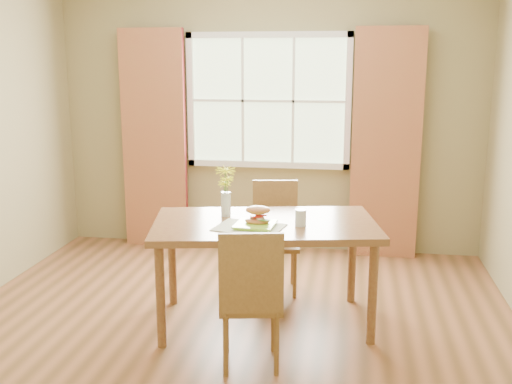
{
  "coord_description": "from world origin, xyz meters",
  "views": [
    {
      "loc": [
        0.82,
        -4.0,
        1.92
      ],
      "look_at": [
        0.18,
        0.03,
        1.0
      ],
      "focal_mm": 42.0,
      "sensor_mm": 36.0,
      "label": 1
    }
  ],
  "objects_px": {
    "dining_table": "(265,232)",
    "chair_near": "(251,294)",
    "flower_vase": "(226,186)",
    "chair_far": "(275,231)",
    "water_glass": "(301,218)",
    "croissant_sandwich": "(258,215)"
  },
  "relations": [
    {
      "from": "dining_table",
      "to": "chair_far",
      "type": "distance_m",
      "value": 0.72
    },
    {
      "from": "dining_table",
      "to": "water_glass",
      "type": "bearing_deg",
      "value": -24.52
    },
    {
      "from": "dining_table",
      "to": "flower_vase",
      "type": "distance_m",
      "value": 0.45
    },
    {
      "from": "chair_far",
      "to": "croissant_sandwich",
      "type": "relative_size",
      "value": 4.87
    },
    {
      "from": "dining_table",
      "to": "chair_near",
      "type": "height_order",
      "value": "chair_near"
    },
    {
      "from": "chair_near",
      "to": "croissant_sandwich",
      "type": "distance_m",
      "value": 0.66
    },
    {
      "from": "dining_table",
      "to": "water_glass",
      "type": "distance_m",
      "value": 0.3
    },
    {
      "from": "dining_table",
      "to": "chair_near",
      "type": "bearing_deg",
      "value": -99.58
    },
    {
      "from": "dining_table",
      "to": "chair_far",
      "type": "bearing_deg",
      "value": 80.17
    },
    {
      "from": "chair_far",
      "to": "water_glass",
      "type": "distance_m",
      "value": 0.87
    },
    {
      "from": "water_glass",
      "to": "flower_vase",
      "type": "height_order",
      "value": "flower_vase"
    },
    {
      "from": "dining_table",
      "to": "croissant_sandwich",
      "type": "xyz_separation_m",
      "value": [
        -0.03,
        -0.14,
        0.16
      ]
    },
    {
      "from": "chair_far",
      "to": "croissant_sandwich",
      "type": "xyz_separation_m",
      "value": [
        -0.02,
        -0.83,
        0.35
      ]
    },
    {
      "from": "dining_table",
      "to": "water_glass",
      "type": "height_order",
      "value": "water_glass"
    },
    {
      "from": "dining_table",
      "to": "croissant_sandwich",
      "type": "distance_m",
      "value": 0.21
    },
    {
      "from": "dining_table",
      "to": "chair_far",
      "type": "relative_size",
      "value": 1.89
    },
    {
      "from": "chair_far",
      "to": "water_glass",
      "type": "xyz_separation_m",
      "value": [
        0.27,
        -0.76,
        0.33
      ]
    },
    {
      "from": "chair_near",
      "to": "flower_vase",
      "type": "xyz_separation_m",
      "value": [
        -0.32,
        0.82,
        0.49
      ]
    },
    {
      "from": "chair_near",
      "to": "flower_vase",
      "type": "bearing_deg",
      "value": 100.56
    },
    {
      "from": "croissant_sandwich",
      "to": "water_glass",
      "type": "height_order",
      "value": "croissant_sandwich"
    },
    {
      "from": "dining_table",
      "to": "croissant_sandwich",
      "type": "height_order",
      "value": "croissant_sandwich"
    },
    {
      "from": "chair_near",
      "to": "chair_far",
      "type": "bearing_deg",
      "value": 80.07
    }
  ]
}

